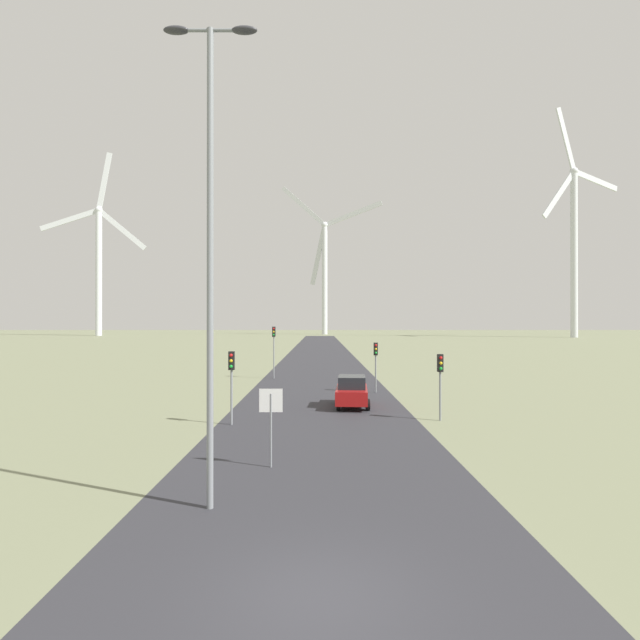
% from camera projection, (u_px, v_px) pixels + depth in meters
% --- Properties ---
extents(ground_plane, '(600.00, 600.00, 0.00)m').
position_uv_depth(ground_plane, '(319.00, 596.00, 9.11)').
color(ground_plane, '#757A5B').
extents(road_surface, '(10.00, 240.00, 0.01)m').
position_uv_depth(road_surface, '(320.00, 365.00, 57.11)').
color(road_surface, '#2D2D33').
rests_on(road_surface, ground).
extents(streetlamp, '(2.54, 0.32, 12.97)m').
position_uv_depth(streetlamp, '(211.00, 219.00, 13.41)').
color(streetlamp, gray).
rests_on(streetlamp, ground).
extents(stop_sign_near, '(0.81, 0.07, 2.71)m').
position_uv_depth(stop_sign_near, '(272.00, 412.00, 17.15)').
color(stop_sign_near, gray).
rests_on(stop_sign_near, ground).
extents(traffic_light_post_near_left, '(0.28, 0.33, 3.57)m').
position_uv_depth(traffic_light_post_near_left, '(232.00, 371.00, 24.25)').
color(traffic_light_post_near_left, gray).
rests_on(traffic_light_post_near_left, ground).
extents(traffic_light_post_near_right, '(0.28, 0.34, 3.37)m').
position_uv_depth(traffic_light_post_near_right, '(441.00, 372.00, 25.24)').
color(traffic_light_post_near_right, gray).
rests_on(traffic_light_post_near_right, ground).
extents(traffic_light_post_mid_left, '(0.28, 0.33, 4.59)m').
position_uv_depth(traffic_light_post_mid_left, '(274.00, 341.00, 44.04)').
color(traffic_light_post_mid_left, gray).
rests_on(traffic_light_post_mid_left, ground).
extents(traffic_light_post_mid_right, '(0.28, 0.34, 3.54)m').
position_uv_depth(traffic_light_post_mid_right, '(376.00, 356.00, 35.23)').
color(traffic_light_post_mid_right, gray).
rests_on(traffic_light_post_mid_right, ground).
extents(car_approaching, '(2.09, 4.22, 1.83)m').
position_uv_depth(car_approaching, '(352.00, 391.00, 29.36)').
color(car_approaching, maroon).
rests_on(car_approaching, ground).
extents(wind_turbine_far_left, '(36.82, 4.71, 66.43)m').
position_uv_depth(wind_turbine_far_left, '(100.00, 257.00, 180.05)').
color(wind_turbine_far_left, silver).
rests_on(wind_turbine_far_left, ground).
extents(wind_turbine_left, '(40.43, 12.95, 61.09)m').
position_uv_depth(wind_turbine_left, '(325.00, 265.00, 200.47)').
color(wind_turbine_left, silver).
rests_on(wind_turbine_left, ground).
extents(wind_turbine_center, '(31.66, 14.23, 73.24)m').
position_uv_depth(wind_turbine_center, '(575.00, 236.00, 160.52)').
color(wind_turbine_center, silver).
rests_on(wind_turbine_center, ground).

